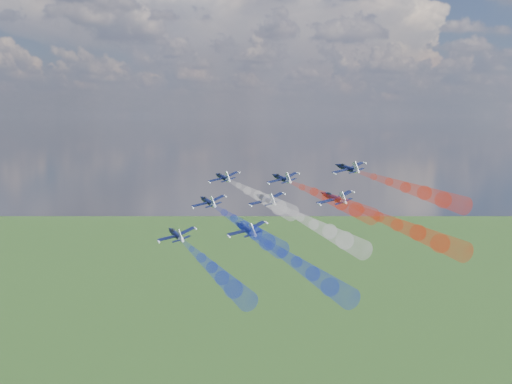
% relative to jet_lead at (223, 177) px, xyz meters
% --- Properties ---
extents(jet_lead, '(15.16, 15.52, 6.75)m').
position_rel_jet_lead_xyz_m(jet_lead, '(0.00, 0.00, 0.00)').
color(jet_lead, black).
extents(trail_lead, '(26.70, 32.28, 8.44)m').
position_rel_jet_lead_xyz_m(trail_lead, '(14.77, -18.61, -2.29)').
color(trail_lead, white).
extents(jet_inner_left, '(15.16, 15.52, 6.75)m').
position_rel_jet_lead_xyz_m(jet_inner_left, '(1.14, -16.50, -4.66)').
color(jet_inner_left, black).
extents(trail_inner_left, '(26.70, 32.28, 8.44)m').
position_rel_jet_lead_xyz_m(trail_inner_left, '(15.90, -35.11, -6.95)').
color(trail_inner_left, '#172BC9').
extents(jet_inner_right, '(15.16, 15.52, 6.75)m').
position_rel_jet_lead_xyz_m(jet_inner_right, '(17.76, -3.71, 0.53)').
color(jet_inner_right, black).
extents(trail_inner_right, '(26.70, 32.28, 8.44)m').
position_rel_jet_lead_xyz_m(trail_inner_right, '(32.53, -22.32, -1.76)').
color(trail_inner_right, red).
extents(jet_outer_left, '(15.16, 15.52, 6.75)m').
position_rel_jet_lead_xyz_m(jet_outer_left, '(-0.84, -33.69, -10.13)').
color(jet_outer_left, black).
extents(trail_outer_left, '(26.70, 32.28, 8.44)m').
position_rel_jet_lead_xyz_m(trail_outer_left, '(13.92, -52.30, -12.42)').
color(trail_outer_left, '#172BC9').
extents(jet_center_third, '(15.16, 15.52, 6.75)m').
position_rel_jet_lead_xyz_m(jet_center_third, '(17.54, -21.23, -2.90)').
color(jet_center_third, black).
extents(trail_center_third, '(26.70, 32.28, 8.44)m').
position_rel_jet_lead_xyz_m(trail_center_third, '(32.30, -39.84, -5.19)').
color(trail_center_third, white).
extents(jet_outer_right, '(15.16, 15.52, 6.75)m').
position_rel_jet_lead_xyz_m(jet_outer_right, '(35.71, -7.41, 3.93)').
color(jet_outer_right, black).
extents(trail_outer_right, '(26.70, 32.28, 8.44)m').
position_rel_jet_lead_xyz_m(trail_outer_right, '(50.48, -26.02, 1.64)').
color(trail_outer_right, red).
extents(jet_rear_left, '(15.16, 15.52, 6.75)m').
position_rel_jet_lead_xyz_m(jet_rear_left, '(16.72, -36.46, -7.53)').
color(jet_rear_left, black).
extents(trail_rear_left, '(26.70, 32.28, 8.44)m').
position_rel_jet_lead_xyz_m(trail_rear_left, '(31.49, -55.07, -9.82)').
color(trail_rear_left, '#172BC9').
extents(jet_rear_right, '(15.16, 15.52, 6.75)m').
position_rel_jet_lead_xyz_m(jet_rear_right, '(34.59, -25.02, -1.49)').
color(jet_rear_right, black).
extents(trail_rear_right, '(26.70, 32.28, 8.44)m').
position_rel_jet_lead_xyz_m(trail_rear_right, '(49.35, -43.63, -3.78)').
color(trail_rear_right, red).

